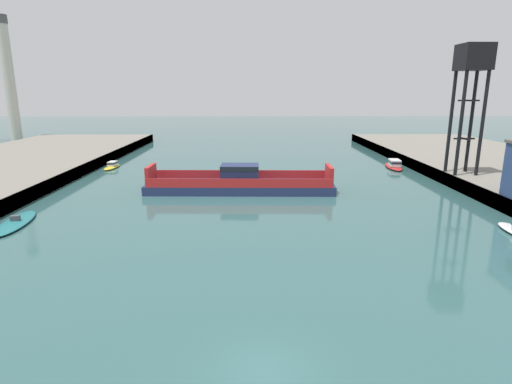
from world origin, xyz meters
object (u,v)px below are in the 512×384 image
chain_ferry (240,183)px  moored_boat_mid_left (394,165)px  smokestack_distant_a (8,76)px  moored_boat_mid_right (16,222)px  crane_tower (472,71)px  moored_boat_near_left (112,166)px

chain_ferry → moored_boat_mid_left: 29.72m
moored_boat_mid_left → smokestack_distant_a: size_ratio=0.26×
moored_boat_mid_left → moored_boat_mid_right: 54.61m
moored_boat_mid_left → crane_tower: size_ratio=0.46×
chain_ferry → moored_boat_mid_right: chain_ferry is taller
chain_ferry → crane_tower: size_ratio=1.43×
moored_boat_mid_left → crane_tower: bearing=-71.0°
moored_boat_mid_left → smokestack_distant_a: (-81.96, 36.33, 15.36)m
chain_ferry → crane_tower: (29.57, 2.95, 13.86)m
chain_ferry → moored_boat_near_left: (-21.64, 16.53, -0.65)m
moored_boat_near_left → moored_boat_mid_left: (46.78, -0.69, 0.16)m
chain_ferry → moored_boat_mid_left: (25.14, 15.85, -0.49)m
crane_tower → smokestack_distant_a: bearing=150.3°
smokestack_distant_a → crane_tower: bearing=-29.7°
moored_boat_mid_left → smokestack_distant_a: 90.96m
chain_ferry → moored_boat_mid_right: size_ratio=2.83×
chain_ferry → moored_boat_near_left: 27.24m
moored_boat_mid_left → crane_tower: (4.43, -12.89, 14.34)m
moored_boat_mid_left → chain_ferry: bearing=-147.8°
chain_ferry → smokestack_distant_a: 78.56m
moored_boat_mid_left → moored_boat_near_left: bearing=179.2°
moored_boat_mid_right → smokestack_distant_a: (-35.72, 65.39, 15.72)m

